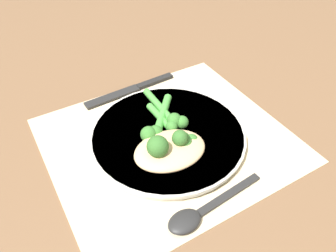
{
  "coord_description": "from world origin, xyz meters",
  "views": [
    {
      "loc": [
        -0.2,
        -0.34,
        0.39
      ],
      "look_at": [
        0.0,
        0.0,
        0.03
      ],
      "focal_mm": 35.0,
      "sensor_mm": 36.0,
      "label": 1
    }
  ],
  "objects_px": {
    "broccoli_stalk_rear": "(170,117)",
    "broccoli_stalk_front": "(156,126)",
    "broccoli_stalk_right": "(179,137)",
    "chicken_fillet": "(170,150)",
    "plate": "(168,135)",
    "spoon": "(195,215)",
    "knife": "(132,89)"
  },
  "relations": [
    {
      "from": "spoon",
      "to": "knife",
      "type": "bearing_deg",
      "value": -14.79
    },
    {
      "from": "broccoli_stalk_rear",
      "to": "broccoli_stalk_front",
      "type": "bearing_deg",
      "value": 16.23
    },
    {
      "from": "broccoli_stalk_right",
      "to": "broccoli_stalk_front",
      "type": "bearing_deg",
      "value": -67.5
    },
    {
      "from": "plate",
      "to": "chicken_fillet",
      "type": "xyz_separation_m",
      "value": [
        -0.02,
        -0.05,
        0.02
      ]
    },
    {
      "from": "chicken_fillet",
      "to": "broccoli_stalk_right",
      "type": "xyz_separation_m",
      "value": [
        0.03,
        0.02,
        0.0
      ]
    },
    {
      "from": "knife",
      "to": "spoon",
      "type": "bearing_deg",
      "value": 167.48
    },
    {
      "from": "plate",
      "to": "broccoli_stalk_rear",
      "type": "xyz_separation_m",
      "value": [
        0.02,
        0.02,
        0.02
      ]
    },
    {
      "from": "broccoli_stalk_right",
      "to": "knife",
      "type": "relative_size",
      "value": 0.68
    },
    {
      "from": "chicken_fillet",
      "to": "broccoli_stalk_right",
      "type": "distance_m",
      "value": 0.03
    },
    {
      "from": "plate",
      "to": "broccoli_stalk_rear",
      "type": "bearing_deg",
      "value": 51.02
    },
    {
      "from": "knife",
      "to": "spoon",
      "type": "relative_size",
      "value": 1.19
    },
    {
      "from": "plate",
      "to": "broccoli_stalk_front",
      "type": "relative_size",
      "value": 2.6
    },
    {
      "from": "broccoli_stalk_rear",
      "to": "broccoli_stalk_right",
      "type": "bearing_deg",
      "value": 75.49
    },
    {
      "from": "spoon",
      "to": "broccoli_stalk_rear",
      "type": "bearing_deg",
      "value": -25.19
    },
    {
      "from": "broccoli_stalk_front",
      "to": "spoon",
      "type": "xyz_separation_m",
      "value": [
        -0.03,
        -0.16,
        -0.02
      ]
    },
    {
      "from": "spoon",
      "to": "broccoli_stalk_right",
      "type": "bearing_deg",
      "value": -27.21
    },
    {
      "from": "broccoli_stalk_right",
      "to": "broccoli_stalk_front",
      "type": "relative_size",
      "value": 1.33
    },
    {
      "from": "plate",
      "to": "broccoli_stalk_front",
      "type": "xyz_separation_m",
      "value": [
        -0.01,
        0.01,
        0.02
      ]
    },
    {
      "from": "broccoli_stalk_right",
      "to": "spoon",
      "type": "bearing_deg",
      "value": 65.85
    },
    {
      "from": "broccoli_stalk_rear",
      "to": "spoon",
      "type": "distance_m",
      "value": 0.18
    },
    {
      "from": "chicken_fillet",
      "to": "broccoli_stalk_front",
      "type": "relative_size",
      "value": 1.21
    },
    {
      "from": "chicken_fillet",
      "to": "broccoli_stalk_rear",
      "type": "bearing_deg",
      "value": 58.55
    },
    {
      "from": "chicken_fillet",
      "to": "broccoli_stalk_front",
      "type": "bearing_deg",
      "value": 81.62
    },
    {
      "from": "plate",
      "to": "broccoli_stalk_right",
      "type": "xyz_separation_m",
      "value": [
        0.0,
        -0.03,
        0.02
      ]
    },
    {
      "from": "broccoli_stalk_right",
      "to": "broccoli_stalk_rear",
      "type": "xyz_separation_m",
      "value": [
        0.01,
        0.05,
        -0.0
      ]
    },
    {
      "from": "plate",
      "to": "broccoli_stalk_rear",
      "type": "relative_size",
      "value": 2.08
    },
    {
      "from": "broccoli_stalk_front",
      "to": "chicken_fillet",
      "type": "bearing_deg",
      "value": 122.56
    },
    {
      "from": "plate",
      "to": "broccoli_stalk_front",
      "type": "distance_m",
      "value": 0.03
    },
    {
      "from": "broccoli_stalk_rear",
      "to": "knife",
      "type": "distance_m",
      "value": 0.14
    },
    {
      "from": "broccoli_stalk_rear",
      "to": "spoon",
      "type": "bearing_deg",
      "value": 70.47
    },
    {
      "from": "broccoli_stalk_right",
      "to": "spoon",
      "type": "distance_m",
      "value": 0.13
    },
    {
      "from": "broccoli_stalk_front",
      "to": "knife",
      "type": "bearing_deg",
      "value": -58.13
    }
  ]
}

